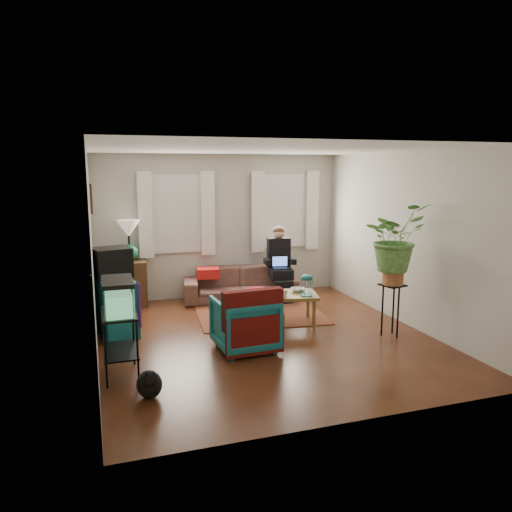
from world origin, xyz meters
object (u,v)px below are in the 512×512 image
object	(u,v)px
dresser	(115,306)
armchair	(245,321)
side_table	(131,283)
aquarium_stand	(120,344)
sofa	(240,279)
coffee_table	(279,309)
plant_stand	(391,310)

from	to	relation	value
dresser	armchair	distance (m)	2.00
side_table	aquarium_stand	bearing A→B (deg)	-96.58
sofa	coffee_table	xyz separation A→B (m)	(0.17, -1.52, -0.16)
side_table	coffee_table	world-z (taller)	side_table
sofa	dresser	distance (m)	2.53
coffee_table	side_table	bearing A→B (deg)	152.35
side_table	armchair	distance (m)	2.95
armchair	dresser	bearing A→B (deg)	-40.96
sofa	armchair	bearing A→B (deg)	-95.73
dresser	armchair	world-z (taller)	dresser
dresser	aquarium_stand	world-z (taller)	dresser
sofa	coffee_table	world-z (taller)	sofa
dresser	plant_stand	size ratio (longest dim) A/B	1.20
coffee_table	dresser	bearing A→B (deg)	-174.58
sofa	plant_stand	world-z (taller)	sofa
side_table	plant_stand	bearing A→B (deg)	-39.63
aquarium_stand	armchair	size ratio (longest dim) A/B	0.97
sofa	plant_stand	distance (m)	2.93
armchair	plant_stand	xyz separation A→B (m)	(2.13, -0.12, -0.01)
side_table	plant_stand	size ratio (longest dim) A/B	1.05
side_table	armchair	size ratio (longest dim) A/B	1.01
side_table	dresser	distance (m)	1.49
sofa	armchair	xyz separation A→B (m)	(-0.65, -2.41, -0.00)
sofa	aquarium_stand	world-z (taller)	sofa
dresser	armchair	xyz separation A→B (m)	(1.59, -1.22, -0.01)
dresser	armchair	size ratio (longest dim) A/B	1.15
sofa	aquarium_stand	distance (m)	3.56
armchair	aquarium_stand	bearing A→B (deg)	9.29
dresser	plant_stand	distance (m)	3.95
side_table	dresser	size ratio (longest dim) A/B	0.87
plant_stand	armchair	bearing A→B (deg)	176.68
plant_stand	side_table	bearing A→B (deg)	140.37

